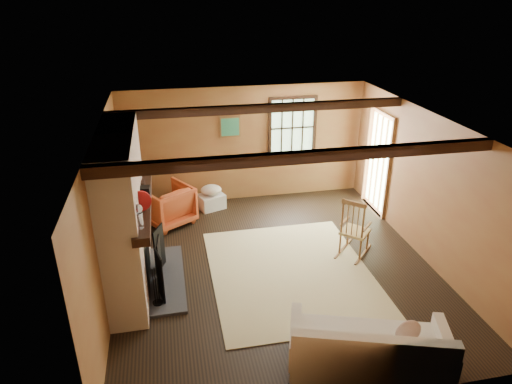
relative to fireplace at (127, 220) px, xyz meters
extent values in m
plane|color=black|center=(2.23, 0.00, -1.10)|extent=(5.50, 5.50, 0.00)
cube|color=olive|center=(2.23, 2.75, 0.10)|extent=(5.00, 0.02, 2.40)
cube|color=olive|center=(2.23, -2.75, 0.10)|extent=(5.00, 0.02, 2.40)
cube|color=olive|center=(-0.27, 0.00, 0.10)|extent=(0.02, 5.50, 2.40)
cube|color=olive|center=(4.73, 0.00, 0.10)|extent=(0.02, 5.50, 2.40)
cube|color=silver|center=(2.23, 0.00, 1.30)|extent=(5.00, 5.50, 0.02)
cube|color=black|center=(2.23, -1.20, 1.23)|extent=(5.00, 0.12, 0.14)
cube|color=black|center=(2.23, 1.20, 1.23)|extent=(5.00, 0.12, 0.14)
cube|color=black|center=(3.23, 2.72, 0.40)|extent=(1.02, 0.06, 1.32)
cube|color=#A7D2A1|center=(3.23, 2.75, 0.40)|extent=(0.90, 0.01, 1.20)
cube|color=black|center=(3.23, 2.73, 0.40)|extent=(0.90, 0.03, 0.02)
cube|color=brown|center=(4.70, 1.70, -0.10)|extent=(0.06, 1.00, 2.06)
cube|color=#A7D2A1|center=(4.72, 1.70, -0.10)|extent=(0.01, 0.80, 1.85)
cube|color=brown|center=(1.93, 2.72, 0.50)|extent=(0.42, 0.03, 0.42)
cube|color=#25706D|center=(1.93, 2.71, 0.50)|extent=(0.36, 0.01, 0.36)
cube|color=brown|center=(-0.02, 0.00, 0.10)|extent=(0.50, 2.20, 2.40)
cube|color=black|center=(0.05, 0.00, -0.65)|extent=(0.38, 1.00, 0.85)
cube|color=#323337|center=(0.48, 0.00, -1.08)|extent=(0.55, 1.80, 0.05)
cube|color=black|center=(0.26, 0.00, 0.25)|extent=(0.22, 2.30, 0.12)
cube|color=black|center=(0.41, -0.49, -0.69)|extent=(0.11, 0.36, 0.73)
cube|color=black|center=(0.41, -0.11, -0.69)|extent=(0.05, 0.37, 0.73)
cube|color=black|center=(0.41, 0.27, -0.69)|extent=(0.16, 0.35, 0.73)
cylinder|color=black|center=(0.35, -0.63, -1.04)|extent=(0.15, 0.15, 0.02)
cylinder|color=black|center=(0.32, -0.66, -0.75)|extent=(0.01, 0.01, 0.60)
cylinder|color=black|center=(0.35, -0.63, -0.75)|extent=(0.01, 0.01, 0.60)
cylinder|color=black|center=(0.37, -0.61, -0.75)|extent=(0.01, 0.01, 0.60)
cylinder|color=silver|center=(0.25, -0.86, 0.41)|extent=(0.09, 0.09, 0.21)
sphere|color=silver|center=(0.25, -0.86, 0.57)|extent=(0.11, 0.11, 0.11)
cylinder|color=#A51214|center=(0.25, -0.39, 0.46)|extent=(0.30, 0.06, 0.30)
cube|color=black|center=(0.25, 0.14, 0.37)|extent=(0.25, 0.17, 0.13)
cylinder|color=black|center=(0.25, 0.37, 0.36)|extent=(0.08, 0.08, 0.10)
cylinder|color=black|center=(0.25, 0.51, 0.35)|extent=(0.07, 0.07, 0.08)
cube|color=beige|center=(2.43, -0.20, -1.10)|extent=(2.50, 3.00, 0.01)
cube|color=tan|center=(3.64, 0.18, -0.70)|extent=(0.59, 0.59, 0.04)
cube|color=brown|center=(3.52, 0.05, -0.10)|extent=(0.33, 0.31, 0.07)
cylinder|color=brown|center=(3.90, 0.19, -0.90)|extent=(0.03, 0.03, 0.39)
cylinder|color=brown|center=(3.64, 0.43, -0.90)|extent=(0.03, 0.03, 0.39)
cylinder|color=brown|center=(3.65, -0.07, -0.90)|extent=(0.03, 0.03, 0.39)
cylinder|color=brown|center=(3.39, 0.17, -0.90)|extent=(0.03, 0.03, 0.39)
cylinder|color=brown|center=(3.65, -0.07, -0.39)|extent=(0.03, 0.03, 0.67)
cylinder|color=brown|center=(3.39, 0.17, -0.39)|extent=(0.03, 0.03, 0.67)
cylinder|color=brown|center=(3.59, -0.01, -0.41)|extent=(0.02, 0.02, 0.55)
cylinder|color=brown|center=(3.52, 0.05, -0.41)|extent=(0.02, 0.02, 0.55)
cylinder|color=brown|center=(3.46, 0.11, -0.41)|extent=(0.02, 0.02, 0.55)
cube|color=brown|center=(3.79, 0.05, -0.55)|extent=(0.28, 0.30, 0.03)
cube|color=brown|center=(3.50, 0.31, -0.55)|extent=(0.28, 0.30, 0.03)
cube|color=brown|center=(3.77, 0.06, -1.09)|extent=(0.55, 0.58, 0.03)
cube|color=brown|center=(3.51, 0.30, -1.09)|extent=(0.55, 0.58, 0.03)
cube|color=silver|center=(2.79, -2.29, -0.90)|extent=(1.97, 1.32, 0.40)
cube|color=silver|center=(2.68, -2.61, -0.61)|extent=(1.76, 0.68, 0.50)
cube|color=silver|center=(1.97, -2.03, -0.72)|extent=(0.37, 0.81, 0.36)
cube|color=silver|center=(3.60, -2.55, -0.72)|extent=(0.37, 0.81, 0.36)
ellipsoid|color=silver|center=(3.24, -2.34, -0.61)|extent=(0.34, 0.21, 0.32)
cylinder|color=brown|center=(0.03, 2.47, -1.04)|extent=(0.44, 0.13, 0.13)
cylinder|color=brown|center=(0.17, 2.47, -1.04)|extent=(0.44, 0.13, 0.13)
cylinder|color=brown|center=(0.31, 2.47, -1.04)|extent=(0.44, 0.13, 0.13)
cylinder|color=brown|center=(0.03, 2.47, -0.90)|extent=(0.44, 0.13, 0.13)
cylinder|color=brown|center=(0.17, 2.47, -0.90)|extent=(0.44, 0.13, 0.13)
cylinder|color=brown|center=(0.31, 2.47, -0.90)|extent=(0.44, 0.13, 0.13)
cube|color=silver|center=(1.45, 2.37, -0.95)|extent=(0.60, 0.53, 0.30)
ellipsoid|color=silver|center=(1.45, 2.37, -0.70)|extent=(0.48, 0.42, 0.21)
imported|color=#BF6026|center=(0.58, 1.90, -0.72)|extent=(1.13, 1.14, 0.76)
camera|label=1|loc=(0.67, -6.08, 3.07)|focal=32.00mm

